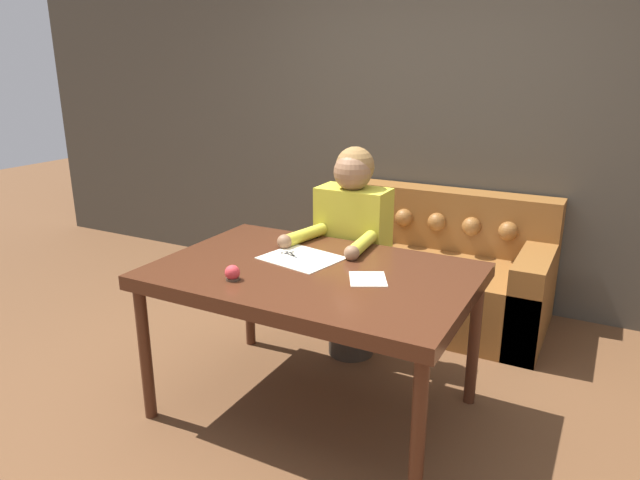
% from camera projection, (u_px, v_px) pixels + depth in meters
% --- Properties ---
extents(ground_plane, '(16.00, 16.00, 0.00)m').
position_uv_depth(ground_plane, '(314.00, 414.00, 2.95)').
color(ground_plane, brown).
extents(wall_back, '(8.00, 0.06, 2.60)m').
position_uv_depth(wall_back, '(437.00, 125.00, 4.15)').
color(wall_back, '#474238').
rests_on(wall_back, ground_plane).
extents(dining_table, '(1.53, 1.02, 0.78)m').
position_uv_depth(dining_table, '(313.00, 282.00, 2.78)').
color(dining_table, '#472314').
rests_on(dining_table, ground_plane).
extents(couch, '(1.63, 0.85, 0.86)m').
position_uv_depth(couch, '(428.00, 273.00, 4.03)').
color(couch, brown).
rests_on(couch, ground_plane).
extents(person, '(0.48, 0.61, 1.28)m').
position_uv_depth(person, '(352.00, 252.00, 3.36)').
color(person, '#33281E').
rests_on(person, ground_plane).
extents(pattern_paper_main, '(0.42, 0.38, 0.00)m').
position_uv_depth(pattern_paper_main, '(301.00, 258.00, 2.91)').
color(pattern_paper_main, beige).
rests_on(pattern_paper_main, dining_table).
extents(pattern_paper_offcut, '(0.24, 0.25, 0.00)m').
position_uv_depth(pattern_paper_offcut, '(368.00, 279.00, 2.63)').
color(pattern_paper_offcut, beige).
rests_on(pattern_paper_offcut, dining_table).
extents(scissors, '(0.22, 0.17, 0.01)m').
position_uv_depth(scissors, '(292.00, 256.00, 2.95)').
color(scissors, silver).
rests_on(scissors, dining_table).
extents(pin_cushion, '(0.07, 0.07, 0.07)m').
position_uv_depth(pin_cushion, '(232.00, 273.00, 2.61)').
color(pin_cushion, '#4C3828').
rests_on(pin_cushion, dining_table).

